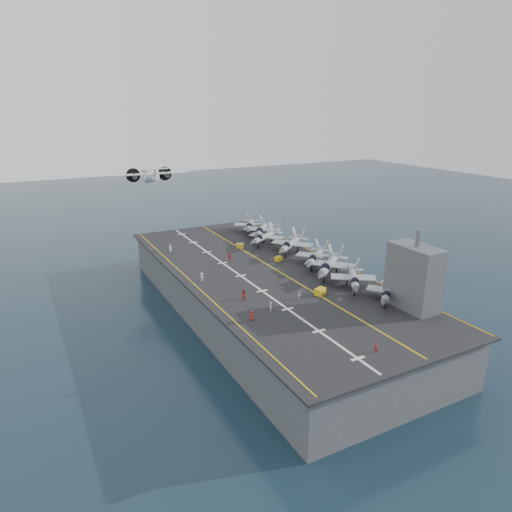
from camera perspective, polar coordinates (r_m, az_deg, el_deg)
name	(u,v)px	position (r m, az deg, el deg)	size (l,w,h in m)	color
ground	(264,313)	(108.68, 0.99, -7.11)	(500.00, 500.00, 0.00)	#142135
hull	(264,293)	(106.65, 1.01, -4.68)	(36.00, 90.00, 10.00)	#56595E
flight_deck	(264,272)	(104.75, 1.02, -2.06)	(38.00, 92.00, 0.40)	black
foul_line	(275,269)	(106.08, 2.44, -1.68)	(0.35, 90.00, 0.02)	gold
landing_centerline	(241,276)	(102.08, -1.93, -2.48)	(0.50, 90.00, 0.02)	silver
deck_edge_port	(194,284)	(98.11, -7.72, -3.52)	(0.25, 90.00, 0.02)	gold
deck_edge_stbd	(330,259)	(114.29, 9.17, -0.43)	(0.25, 90.00, 0.02)	gold
island_superstructure	(414,270)	(88.71, 19.20, -1.61)	(5.00, 10.00, 15.00)	#56595E
fighter_jet_1	(389,291)	(91.75, 16.25, -4.19)	(15.27, 14.53, 4.42)	gray
fighter_jet_2	(354,277)	(96.40, 12.10, -2.63)	(15.62, 16.76, 4.84)	#9EA5AD
fighter_jet_3	(329,264)	(102.22, 9.15, -1.01)	(19.51, 18.80, 5.67)	gray
fighter_jet_4	(316,256)	(108.42, 7.54, 0.03)	(17.51, 17.05, 5.10)	#9399A3
fighter_jet_5	(291,243)	(117.21, 4.42, 1.60)	(18.78, 17.93, 5.44)	#8E969D
fighter_jet_6	(265,236)	(124.28, 1.16, 2.51)	(17.40, 15.93, 5.03)	#9CA3AD
fighter_jet_7	(262,229)	(130.71, 0.74, 3.39)	(18.01, 18.75, 5.44)	#99A3AA
fighter_jet_8	(250,224)	(136.70, -0.74, 3.97)	(15.98, 17.52, 5.06)	gray
tow_cart_a	(320,291)	(92.76, 8.02, -4.40)	(2.63, 2.20, 1.35)	yellow
tow_cart_b	(278,259)	(111.96, 2.83, -0.33)	(2.08, 1.74, 1.07)	yellow
tow_cart_c	(240,246)	(122.25, -2.01, 1.30)	(2.29, 1.95, 1.17)	gold
crew_0	(252,316)	(81.11, -0.53, -7.47)	(1.21, 0.99, 1.74)	#B21919
crew_1	(271,307)	(84.31, 1.84, -6.35)	(1.40, 1.42, 1.99)	silver
crew_2	(244,294)	(89.48, -1.56, -4.83)	(1.48, 1.41, 2.06)	#B21919
crew_3	(202,277)	(99.35, -6.78, -2.62)	(1.37, 1.33, 1.92)	silver
crew_4	(230,257)	(111.66, -3.33, -0.14)	(1.26, 1.44, 2.01)	red
crew_5	(170,248)	(121.04, -10.67, 1.01)	(1.34, 1.07, 1.96)	silver
crew_6	(376,347)	(73.63, 14.76, -10.98)	(1.07, 0.78, 1.66)	#B21919
crew_7	(299,295)	(90.16, 5.46, -4.88)	(1.18, 1.06, 1.63)	silver
transport_plane	(151,178)	(143.54, -12.99, 9.44)	(24.88, 18.00, 5.59)	silver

